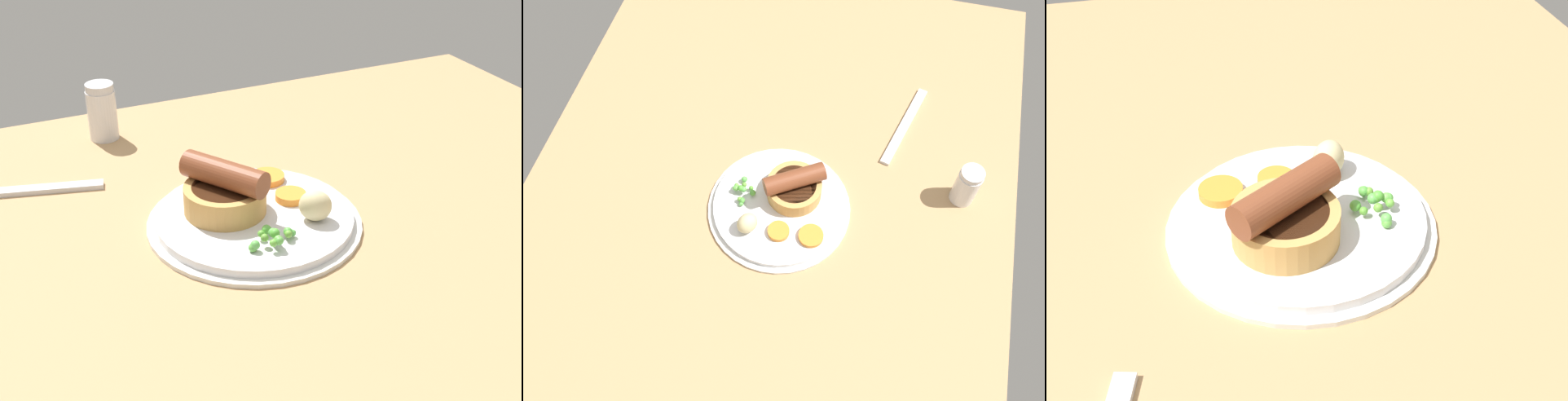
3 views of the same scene
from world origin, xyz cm
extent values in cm
cube|color=tan|center=(0.00, 0.00, 1.50)|extent=(110.00, 80.00, 3.00)
cylinder|color=silver|center=(-0.70, -2.52, 3.25)|extent=(23.02, 23.02, 0.50)
cylinder|color=silver|center=(-0.70, -2.52, 3.70)|extent=(21.18, 21.18, 1.40)
cylinder|color=tan|center=(1.88, -4.39, 5.88)|extent=(8.84, 8.84, 2.97)
cylinder|color=#472614|center=(1.88, -4.39, 7.22)|extent=(7.07, 7.07, 0.30)
cylinder|color=brown|center=(1.88, -4.39, 8.84)|extent=(7.68, 9.79, 2.95)
sphere|color=#62B646|center=(-0.34, 3.80, 5.58)|extent=(0.71, 0.71, 0.71)
sphere|color=#54AE49|center=(-0.14, 3.93, 5.70)|extent=(0.78, 0.78, 0.78)
sphere|color=#58AF4B|center=(-2.27, 3.32, 4.91)|extent=(0.75, 0.75, 0.75)
sphere|color=#5BB040|center=(0.25, 2.01, 5.18)|extent=(0.99, 0.99, 0.99)
sphere|color=#67AB39|center=(-1.62, 3.71, 5.18)|extent=(0.79, 0.79, 0.79)
sphere|color=#5EB84A|center=(-0.24, 4.89, 5.50)|extent=(0.90, 0.90, 0.90)
sphere|color=#58A435|center=(0.81, 2.48, 5.15)|extent=(0.74, 0.74, 0.74)
sphere|color=#59AF4E|center=(-0.20, 3.51, 5.66)|extent=(0.95, 0.95, 0.95)
sphere|color=green|center=(0.03, 3.97, 5.86)|extent=(0.99, 0.99, 0.99)
sphere|color=#66B640|center=(0.61, 4.85, 5.41)|extent=(0.76, 0.76, 0.76)
sphere|color=#66B249|center=(-0.21, 3.82, 5.74)|extent=(0.94, 0.94, 0.94)
sphere|color=#51A53F|center=(-1.77, 3.29, 5.17)|extent=(0.94, 0.94, 0.94)
sphere|color=#52AB48|center=(0.09, 3.89, 5.73)|extent=(0.78, 0.78, 0.78)
sphere|color=#5AB04C|center=(2.18, 4.04, 5.12)|extent=(0.96, 0.96, 0.96)
sphere|color=#64A23B|center=(1.00, 3.69, 5.43)|extent=(0.81, 0.81, 0.81)
sphere|color=#66AD4A|center=(-0.38, 4.71, 5.55)|extent=(0.91, 0.91, 0.91)
sphere|color=#5CB337|center=(0.18, 3.89, 5.79)|extent=(0.93, 0.93, 0.93)
sphere|color=#5BAD42|center=(2.41, 4.00, 4.84)|extent=(0.89, 0.89, 0.89)
ellipsoid|color=beige|center=(-5.97, 1.22, 6.09)|extent=(4.43, 4.25, 3.38)
cylinder|color=orange|center=(-5.57, -3.64, 4.82)|extent=(4.74, 4.74, 0.83)
cylinder|color=orange|center=(-5.14, -8.71, 4.78)|extent=(4.76, 4.76, 0.76)
cube|color=silver|center=(20.62, -20.03, 3.30)|extent=(17.82, 6.07, 0.60)
cylinder|color=silver|center=(8.41, -31.00, 6.32)|extent=(3.86, 3.86, 6.64)
cylinder|color=silver|center=(8.41, -31.00, 10.14)|extent=(3.67, 3.67, 1.00)
camera|label=1|loc=(26.37, 57.94, 44.14)|focal=50.00mm
camera|label=2|loc=(-44.95, -14.08, 85.42)|focal=40.00mm
camera|label=3|loc=(45.50, -13.07, 43.31)|focal=50.00mm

